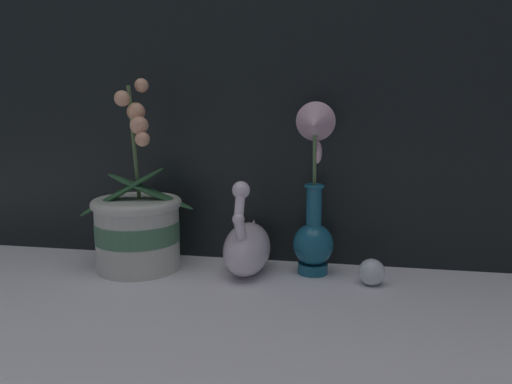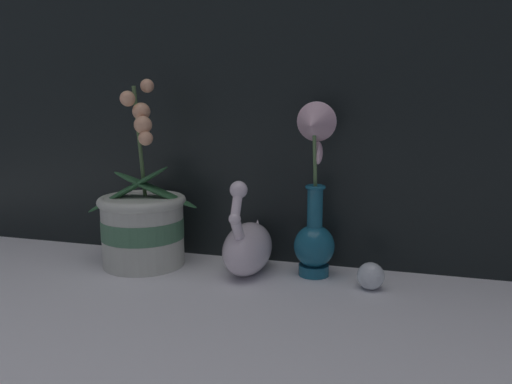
# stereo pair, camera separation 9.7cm
# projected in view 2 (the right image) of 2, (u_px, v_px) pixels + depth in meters

# --- Properties ---
(ground_plane) EXTENTS (2.80, 2.80, 0.00)m
(ground_plane) POSITION_uv_depth(u_px,v_px,m) (223.00, 291.00, 0.92)
(ground_plane) COLOR white
(orchid_potted_plant) EXTENTS (0.24, 0.18, 0.39)m
(orchid_potted_plant) POSITION_uv_depth(u_px,v_px,m) (143.00, 223.00, 1.06)
(orchid_potted_plant) COLOR beige
(orchid_potted_plant) RESTS_ON ground_plane
(swan_figurine) EXTENTS (0.09, 0.19, 0.20)m
(swan_figurine) POSITION_uv_depth(u_px,v_px,m) (248.00, 246.00, 1.01)
(swan_figurine) COLOR white
(swan_figurine) RESTS_ON ground_plane
(blue_vase) EXTENTS (0.08, 0.11, 0.34)m
(blue_vase) POSITION_uv_depth(u_px,v_px,m) (314.00, 204.00, 0.97)
(blue_vase) COLOR #195B75
(blue_vase) RESTS_ON ground_plane
(glass_sphere) EXTENTS (0.05, 0.05, 0.05)m
(glass_sphere) POSITION_uv_depth(u_px,v_px,m) (371.00, 276.00, 0.92)
(glass_sphere) COLOR silver
(glass_sphere) RESTS_ON ground_plane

